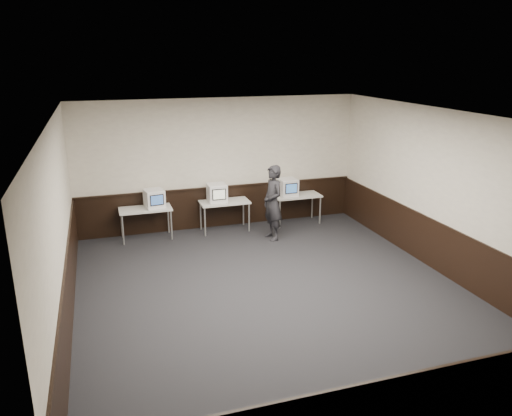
{
  "coord_description": "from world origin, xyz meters",
  "views": [
    {
      "loc": [
        -2.82,
        -7.73,
        4.18
      ],
      "look_at": [
        0.17,
        1.6,
        1.15
      ],
      "focal_mm": 35.0,
      "sensor_mm": 36.0,
      "label": 1
    }
  ],
  "objects_px": {
    "emac_right": "(288,187)",
    "person": "(273,203)",
    "desk_left": "(145,211)",
    "desk_right": "(297,198)",
    "emac_left": "(154,199)",
    "emac_center": "(217,193)",
    "desk_center": "(225,204)"
  },
  "relations": [
    {
      "from": "desk_left",
      "to": "desk_center",
      "type": "distance_m",
      "value": 1.9
    },
    {
      "from": "emac_right",
      "to": "person",
      "type": "height_order",
      "value": "person"
    },
    {
      "from": "desk_center",
      "to": "emac_left",
      "type": "height_order",
      "value": "emac_left"
    },
    {
      "from": "emac_center",
      "to": "person",
      "type": "height_order",
      "value": "person"
    },
    {
      "from": "emac_center",
      "to": "emac_left",
      "type": "bearing_deg",
      "value": -179.01
    },
    {
      "from": "desk_center",
      "to": "person",
      "type": "bearing_deg",
      "value": -44.32
    },
    {
      "from": "emac_center",
      "to": "person",
      "type": "bearing_deg",
      "value": -39.03
    },
    {
      "from": "desk_left",
      "to": "desk_right",
      "type": "relative_size",
      "value": 1.0
    },
    {
      "from": "desk_center",
      "to": "emac_right",
      "type": "distance_m",
      "value": 1.68
    },
    {
      "from": "desk_left",
      "to": "emac_center",
      "type": "xyz_separation_m",
      "value": [
        1.72,
        0.01,
        0.29
      ]
    },
    {
      "from": "desk_left",
      "to": "desk_center",
      "type": "height_order",
      "value": "same"
    },
    {
      "from": "desk_left",
      "to": "person",
      "type": "distance_m",
      "value": 2.97
    },
    {
      "from": "emac_center",
      "to": "emac_right",
      "type": "distance_m",
      "value": 1.84
    },
    {
      "from": "emac_center",
      "to": "person",
      "type": "distance_m",
      "value": 1.44
    },
    {
      "from": "desk_center",
      "to": "emac_center",
      "type": "height_order",
      "value": "emac_center"
    },
    {
      "from": "desk_center",
      "to": "emac_center",
      "type": "distance_m",
      "value": 0.34
    },
    {
      "from": "person",
      "to": "emac_center",
      "type": "bearing_deg",
      "value": -136.76
    },
    {
      "from": "emac_right",
      "to": "person",
      "type": "distance_m",
      "value": 1.18
    },
    {
      "from": "emac_right",
      "to": "desk_center",
      "type": "bearing_deg",
      "value": 178.9
    },
    {
      "from": "desk_right",
      "to": "emac_left",
      "type": "bearing_deg",
      "value": 179.88
    },
    {
      "from": "desk_left",
      "to": "desk_right",
      "type": "distance_m",
      "value": 3.8
    },
    {
      "from": "emac_left",
      "to": "emac_center",
      "type": "distance_m",
      "value": 1.5
    },
    {
      "from": "desk_left",
      "to": "person",
      "type": "height_order",
      "value": "person"
    },
    {
      "from": "desk_center",
      "to": "emac_right",
      "type": "xyz_separation_m",
      "value": [
        1.66,
        0.02,
        0.29
      ]
    },
    {
      "from": "emac_right",
      "to": "emac_left",
      "type": "bearing_deg",
      "value": 178.38
    },
    {
      "from": "desk_center",
      "to": "desk_right",
      "type": "relative_size",
      "value": 1.0
    },
    {
      "from": "emac_right",
      "to": "person",
      "type": "xyz_separation_m",
      "value": [
        -0.73,
        -0.93,
        -0.09
      ]
    },
    {
      "from": "desk_right",
      "to": "desk_left",
      "type": "bearing_deg",
      "value": 180.0
    },
    {
      "from": "desk_center",
      "to": "person",
      "type": "relative_size",
      "value": 0.68
    },
    {
      "from": "desk_left",
      "to": "desk_center",
      "type": "bearing_deg",
      "value": 0.0
    },
    {
      "from": "desk_right",
      "to": "person",
      "type": "height_order",
      "value": "person"
    },
    {
      "from": "desk_right",
      "to": "emac_center",
      "type": "relative_size",
      "value": 2.47
    }
  ]
}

